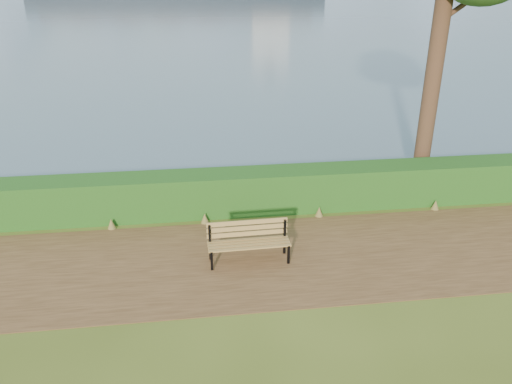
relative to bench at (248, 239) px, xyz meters
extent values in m
plane|color=#444F16|center=(0.28, -0.35, -0.47)|extent=(140.00, 140.00, 0.00)
cube|color=#50341B|center=(0.28, -0.05, -0.46)|extent=(40.00, 3.40, 0.01)
cube|color=#193E11|center=(0.28, 2.25, 0.03)|extent=(32.00, 0.85, 1.00)
cube|color=black|center=(-0.75, -0.30, -0.27)|extent=(0.05, 0.06, 0.41)
cube|color=black|center=(-0.76, 0.09, -0.08)|extent=(0.05, 0.06, 0.78)
cube|color=black|center=(-0.76, -0.10, -0.09)|extent=(0.06, 0.47, 0.05)
cube|color=black|center=(0.77, -0.26, -0.27)|extent=(0.05, 0.06, 0.41)
cube|color=black|center=(0.76, 0.14, -0.08)|extent=(0.05, 0.06, 0.78)
cube|color=black|center=(0.76, -0.06, -0.09)|extent=(0.06, 0.47, 0.05)
cube|color=#AA8441|center=(0.01, -0.26, -0.06)|extent=(1.63, 0.13, 0.03)
cube|color=#AA8441|center=(0.00, -0.14, -0.06)|extent=(1.63, 0.13, 0.03)
cube|color=#AA8441|center=(0.00, -0.03, -0.06)|extent=(1.63, 0.13, 0.03)
cube|color=#AA8441|center=(0.00, 0.09, -0.06)|extent=(1.63, 0.13, 0.03)
cube|color=#AA8441|center=(0.00, 0.14, 0.05)|extent=(1.63, 0.08, 0.09)
cube|color=#AA8441|center=(0.00, 0.14, 0.17)|extent=(1.63, 0.08, 0.09)
cube|color=#AA8441|center=(0.00, 0.14, 0.30)|extent=(1.63, 0.08, 0.09)
cylinder|color=#372316|center=(5.04, 3.25, 3.28)|extent=(0.42, 0.42, 7.50)
cylinder|color=#372316|center=(5.51, 3.25, 4.11)|extent=(1.10, 0.12, 0.82)
camera|label=1|loc=(-0.97, -8.61, 4.89)|focal=35.00mm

